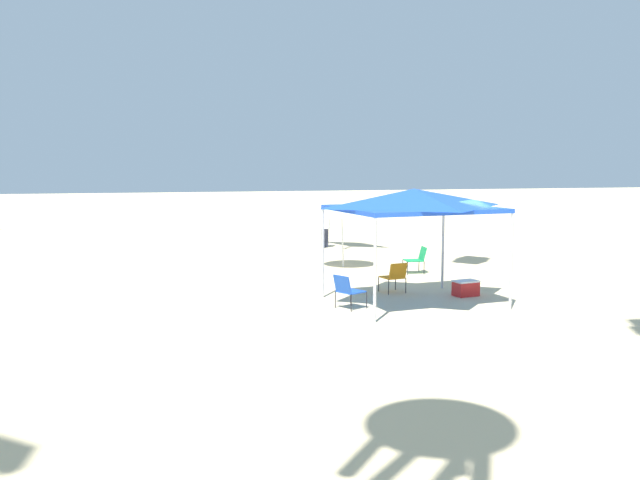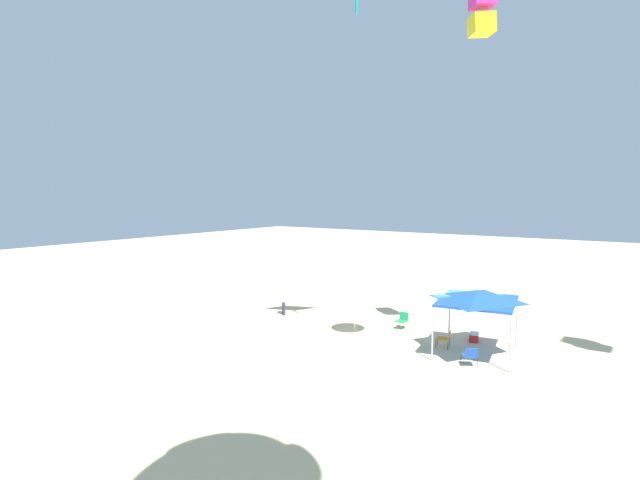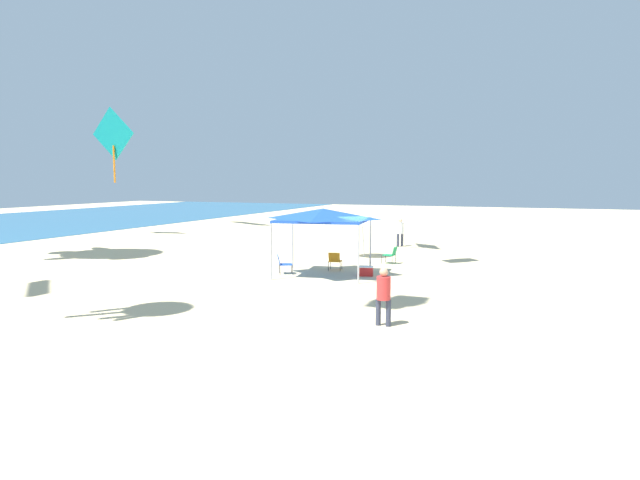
{
  "view_description": "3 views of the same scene",
  "coord_description": "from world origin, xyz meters",
  "views": [
    {
      "loc": [
        -16.43,
        6.72,
        3.48
      ],
      "look_at": [
        -0.38,
        2.88,
        1.59
      ],
      "focal_mm": 39.49,
      "sensor_mm": 36.0,
      "label": 1
    },
    {
      "loc": [
        -6.35,
        20.94,
        6.81
      ],
      "look_at": [
        -1.44,
        13.77,
        5.99
      ],
      "focal_mm": 26.74,
      "sensor_mm": 36.0,
      "label": 2
    },
    {
      "loc": [
        -22.23,
        -7.96,
        4.01
      ],
      "look_at": [
        -1.31,
        0.47,
        1.56
      ],
      "focal_mm": 31.87,
      "sensor_mm": 36.0,
      "label": 3
    }
  ],
  "objects": [
    {
      "name": "ground",
      "position": [
        0.0,
        0.0,
        -0.05
      ],
      "size": [
        120.0,
        120.0,
        0.1
      ],
      "primitive_type": "cube",
      "color": "beige"
    },
    {
      "name": "canopy_tent",
      "position": [
        -0.6,
        0.62,
        2.51
      ],
      "size": [
        3.53,
        3.97,
        2.79
      ],
      "rotation": [
        0.0,
        0.0,
        0.14
      ],
      "color": "#B7B7BC",
      "rests_on": "ground"
    },
    {
      "name": "beach_umbrella",
      "position": [
        5.28,
        0.82,
        1.91
      ],
      "size": [
        1.76,
        1.75,
        2.2
      ],
      "color": "silver",
      "rests_on": "ground"
    },
    {
      "name": "folding_chair_near_cooler",
      "position": [
        0.76,
        0.6,
        0.47
      ],
      "size": [
        0.72,
        0.64,
        0.82
      ],
      "rotation": [
        0.0,
        0.0,
        1.77
      ],
      "color": "black",
      "rests_on": "ground"
    },
    {
      "name": "folding_chair_facing_ocean",
      "position": [
        -0.86,
        2.34,
        0.47
      ],
      "size": [
        0.76,
        0.8,
        0.82
      ],
      "rotation": [
        0.0,
        0.0,
        0.52
      ],
      "color": "black",
      "rests_on": "ground"
    },
    {
      "name": "folding_chair_right_of_tent",
      "position": [
        3.67,
        -1.16,
        0.47
      ],
      "size": [
        0.58,
        0.66,
        0.82
      ],
      "rotation": [
        0.0,
        0.0,
        3.07
      ],
      "color": "black",
      "rests_on": "ground"
    },
    {
      "name": "cooler_box",
      "position": [
        -0.02,
        -1.05,
        0.2
      ],
      "size": [
        0.54,
        0.69,
        0.4
      ],
      "color": "red",
      "rests_on": "ground"
    },
    {
      "name": "person_far_stroller",
      "position": [
        10.44,
        0.1,
        0.99
      ],
      "size": [
        0.4,
        0.4,
        1.69
      ],
      "rotation": [
        0.0,
        0.0,
        5.58
      ],
      "color": "#33384C",
      "rests_on": "ground"
    }
  ]
}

